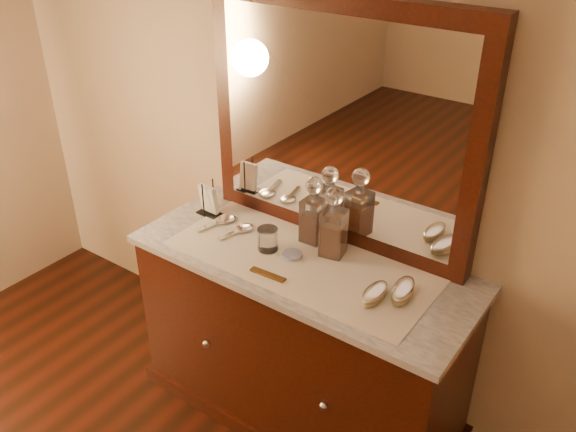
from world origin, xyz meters
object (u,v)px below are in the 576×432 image
at_px(napkin_rack, 209,201).
at_px(decanter_left, 314,217).
at_px(hand_mirror_outer, 222,220).
at_px(comb, 268,275).
at_px(mirror_frame, 339,126).
at_px(pin_dish, 292,255).
at_px(brush_near, 374,294).
at_px(brush_far, 403,291).
at_px(decanter_right, 334,229).
at_px(dresser_cabinet, 301,342).
at_px(hand_mirror_inner, 241,229).

distance_m(napkin_rack, decanter_left, 0.52).
bearing_deg(hand_mirror_outer, comb, -26.75).
relative_size(decanter_left, hand_mirror_outer, 1.41).
xyz_separation_m(mirror_frame, hand_mirror_outer, (-0.46, -0.21, -0.49)).
height_order(pin_dish, decanter_left, decanter_left).
height_order(brush_near, brush_far, brush_far).
relative_size(mirror_frame, decanter_left, 4.03).
bearing_deg(decanter_right, napkin_rack, -176.13).
xyz_separation_m(napkin_rack, decanter_left, (0.51, 0.08, 0.05)).
bearing_deg(brush_near, brush_far, 44.17).
bearing_deg(napkin_rack, decanter_left, 9.29).
height_order(dresser_cabinet, pin_dish, pin_dish).
distance_m(pin_dish, hand_mirror_inner, 0.30).
bearing_deg(napkin_rack, brush_near, -7.61).
bearing_deg(mirror_frame, napkin_rack, -161.62).
bearing_deg(decanter_left, mirror_frame, 66.89).
bearing_deg(brush_far, hand_mirror_inner, 179.12).
distance_m(brush_near, hand_mirror_outer, 0.83).
xyz_separation_m(pin_dish, brush_far, (0.48, 0.02, 0.02)).
xyz_separation_m(mirror_frame, decanter_left, (-0.04, -0.10, -0.38)).
distance_m(dresser_cabinet, hand_mirror_inner, 0.57).
bearing_deg(brush_near, comb, -164.65).
bearing_deg(pin_dish, brush_far, 2.79).
bearing_deg(brush_far, decanter_right, 165.90).
relative_size(dresser_cabinet, brush_near, 8.67).
height_order(pin_dish, hand_mirror_inner, hand_mirror_inner).
bearing_deg(pin_dish, napkin_rack, 172.14).
relative_size(brush_far, hand_mirror_outer, 0.86).
relative_size(brush_near, hand_mirror_outer, 0.77).
xyz_separation_m(dresser_cabinet, hand_mirror_inner, (-0.34, 0.02, 0.45)).
height_order(mirror_frame, hand_mirror_inner, mirror_frame).
distance_m(decanter_left, hand_mirror_inner, 0.34).
distance_m(dresser_cabinet, brush_near, 0.59).
xyz_separation_m(dresser_cabinet, mirror_frame, (0.00, 0.25, 0.94)).
bearing_deg(decanter_right, dresser_cabinet, -128.07).
relative_size(napkin_rack, decanter_right, 0.54).
relative_size(decanter_right, hand_mirror_inner, 1.62).
relative_size(brush_near, brush_far, 0.89).
distance_m(dresser_cabinet, decanter_right, 0.58).
distance_m(pin_dish, napkin_rack, 0.52).
relative_size(brush_far, hand_mirror_inner, 0.96).
height_order(comb, decanter_right, decanter_right).
distance_m(dresser_cabinet, comb, 0.48).
xyz_separation_m(brush_far, hand_mirror_inner, (-0.78, 0.01, -0.02)).
relative_size(mirror_frame, hand_mirror_outer, 5.69).
bearing_deg(pin_dish, dresser_cabinet, 15.10).
relative_size(decanter_left, brush_near, 1.84).
xyz_separation_m(napkin_rack, hand_mirror_inner, (0.22, -0.04, -0.06)).
relative_size(dresser_cabinet, hand_mirror_outer, 6.64).
xyz_separation_m(dresser_cabinet, hand_mirror_outer, (-0.46, 0.03, 0.45)).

